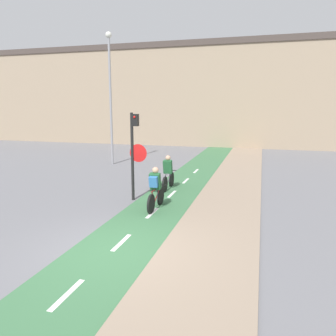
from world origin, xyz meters
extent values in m
plane|color=slate|center=(0.00, 0.00, 0.00)|extent=(120.00, 120.00, 0.00)
cube|color=#3D7047|center=(0.00, 0.00, 0.01)|extent=(2.14, 60.00, 0.02)
cube|color=white|center=(0.00, -2.00, 0.02)|extent=(0.12, 1.10, 0.00)
cube|color=white|center=(0.00, 0.50, 0.02)|extent=(0.12, 1.10, 0.00)
cube|color=white|center=(0.00, 3.00, 0.02)|extent=(0.12, 1.10, 0.00)
cube|color=white|center=(0.00, 5.50, 0.02)|extent=(0.12, 1.10, 0.00)
cube|color=white|center=(0.00, 8.00, 0.02)|extent=(0.12, 1.10, 0.00)
cube|color=white|center=(0.00, 10.50, 0.02)|extent=(0.12, 1.10, 0.00)
cube|color=gray|center=(2.27, 0.00, 0.03)|extent=(2.40, 60.00, 0.05)
cube|color=gray|center=(0.00, 24.07, 4.28)|extent=(60.00, 5.00, 8.56)
cube|color=#473D38|center=(0.00, 24.07, 8.81)|extent=(60.00, 5.20, 0.50)
cylinder|color=black|center=(-1.22, 4.36, 1.65)|extent=(0.11, 0.11, 3.29)
cube|color=black|center=(-1.07, 4.36, 3.02)|extent=(0.20, 0.20, 0.44)
sphere|color=red|center=(-1.07, 4.25, 3.13)|extent=(0.09, 0.09, 0.09)
cone|color=red|center=(-0.99, 4.35, 1.81)|extent=(0.67, 0.01, 0.67)
cone|color=silver|center=(-0.99, 4.36, 1.81)|extent=(0.60, 0.02, 0.60)
cylinder|color=gray|center=(-5.43, 11.38, 3.74)|extent=(0.14, 0.14, 7.48)
sphere|color=silver|center=(-5.43, 11.38, 7.59)|extent=(0.36, 0.36, 0.36)
cylinder|color=black|center=(-0.03, 2.99, 0.33)|extent=(0.07, 0.66, 0.66)
cylinder|color=black|center=(-0.03, 4.06, 0.33)|extent=(0.07, 0.66, 0.66)
cylinder|color=maroon|center=(-0.03, 3.73, 0.50)|extent=(0.04, 0.68, 0.41)
cylinder|color=maroon|center=(-0.03, 3.23, 0.52)|extent=(0.04, 0.35, 0.43)
cylinder|color=maroon|center=(-0.03, 3.56, 0.71)|extent=(0.04, 0.99, 0.07)
cylinder|color=maroon|center=(-0.03, 3.19, 0.32)|extent=(0.04, 0.41, 0.05)
cylinder|color=black|center=(-0.03, 4.06, 0.74)|extent=(0.46, 0.03, 0.03)
cube|color=#235B33|center=(-0.03, 3.45, 1.00)|extent=(0.36, 0.31, 0.59)
sphere|color=tan|center=(-0.03, 3.49, 1.38)|extent=(0.22, 0.22, 0.22)
cylinder|color=#232328|center=(-0.13, 3.41, 0.57)|extent=(0.04, 0.07, 0.41)
cylinder|color=#232328|center=(0.07, 3.41, 0.57)|extent=(0.04, 0.07, 0.41)
cube|color=#3370B2|center=(-0.03, 3.27, 1.02)|extent=(0.28, 0.23, 0.39)
cylinder|color=black|center=(-0.39, 5.78, 0.32)|extent=(0.07, 0.65, 0.65)
cylinder|color=black|center=(-0.39, 6.83, 0.32)|extent=(0.07, 0.65, 0.65)
cylinder|color=slate|center=(-0.39, 6.51, 0.50)|extent=(0.04, 0.67, 0.40)
cylinder|color=slate|center=(-0.39, 6.02, 0.51)|extent=(0.04, 0.35, 0.43)
cylinder|color=slate|center=(-0.39, 6.35, 0.70)|extent=(0.04, 0.97, 0.07)
cylinder|color=slate|center=(-0.39, 5.98, 0.32)|extent=(0.04, 0.40, 0.05)
cylinder|color=black|center=(-0.39, 6.83, 0.73)|extent=(0.46, 0.03, 0.03)
cube|color=#235B33|center=(-0.39, 6.23, 0.99)|extent=(0.36, 0.31, 0.59)
sphere|color=tan|center=(-0.39, 6.27, 1.37)|extent=(0.22, 0.22, 0.22)
cylinder|color=#232328|center=(-0.49, 6.20, 0.56)|extent=(0.04, 0.07, 0.41)
cylinder|color=#232328|center=(-0.29, 6.20, 0.56)|extent=(0.04, 0.07, 0.41)
camera|label=1|loc=(3.37, -6.87, 3.50)|focal=35.00mm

